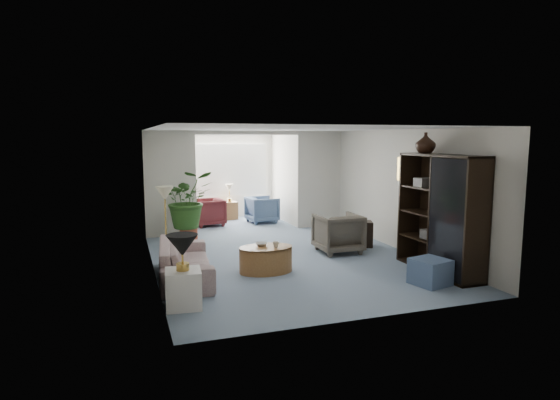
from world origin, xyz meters
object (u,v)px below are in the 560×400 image
object	(u,v)px
coffee_table	(266,259)
coffee_bowl	(261,244)
sofa	(185,260)
ottoman	(430,272)
framed_picture	(407,170)
wingback_chair	(338,233)
entertainment_cabinet	(440,214)
plant_pot	(189,235)
sunroom_chair_blue	(262,210)
end_table	(183,289)
floor_lamp	(165,193)
table_lamp	(182,245)
cabinet_urn	(426,143)
sunroom_chair_maroon	(208,212)
coffee_cup	(276,245)
sunroom_table	(230,211)
side_table_dark	(361,234)

from	to	relation	value
coffee_table	coffee_bowl	bearing A→B (deg)	116.57
sofa	ottoman	world-z (taller)	sofa
framed_picture	wingback_chair	size ratio (longest dim) A/B	0.57
coffee_table	entertainment_cabinet	size ratio (longest dim) A/B	0.46
plant_pot	sunroom_chair_blue	world-z (taller)	sunroom_chair_blue
end_table	floor_lamp	xyz separation A→B (m)	(0.04, 3.02, 0.99)
table_lamp	sofa	bearing A→B (deg)	81.57
floor_lamp	ottoman	world-z (taller)	floor_lamp
end_table	table_lamp	xyz separation A→B (m)	(0.00, 0.00, 0.61)
cabinet_urn	plant_pot	world-z (taller)	cabinet_urn
coffee_table	sunroom_chair_blue	bearing A→B (deg)	74.19
coffee_bowl	entertainment_cabinet	world-z (taller)	entertainment_cabinet
end_table	sunroom_chair_blue	xyz separation A→B (m)	(2.89, 5.89, 0.09)
ottoman	sunroom_chair_blue	size ratio (longest dim) A/B	0.66
ottoman	coffee_table	bearing A→B (deg)	146.41
floor_lamp	coffee_table	size ratio (longest dim) A/B	0.38
sofa	sunroom_chair_maroon	xyz separation A→B (m)	(1.19, 4.54, 0.06)
coffee_bowl	sunroom_chair_blue	xyz separation A→B (m)	(1.36, 4.52, -0.12)
cabinet_urn	floor_lamp	bearing A→B (deg)	153.65
coffee_cup	sunroom_chair_blue	distance (m)	4.86
sunroom_table	framed_picture	bearing A→B (deg)	-62.67
cabinet_urn	ottoman	world-z (taller)	cabinet_urn
coffee_bowl	sunroom_table	xyz separation A→B (m)	(0.61, 5.27, -0.22)
end_table	coffee_cup	xyz separation A→B (m)	(1.74, 1.18, 0.24)
ottoman	sunroom_chair_maroon	world-z (taller)	sunroom_chair_maroon
entertainment_cabinet	sunroom_chair_maroon	bearing A→B (deg)	118.87
entertainment_cabinet	sunroom_chair_maroon	size ratio (longest dim) A/B	2.59
wingback_chair	cabinet_urn	xyz separation A→B (m)	(1.06, -1.33, 1.84)
table_lamp	sunroom_table	bearing A→B (deg)	72.10
framed_picture	wingback_chair	bearing A→B (deg)	160.87
wingback_chair	sunroom_chair_blue	distance (m)	3.77
coffee_bowl	sunroom_chair_maroon	world-z (taller)	sunroom_chair_maroon
cabinet_urn	sunroom_chair_maroon	xyz separation A→B (m)	(-3.07, 5.07, -1.88)
end_table	sunroom_chair_blue	size ratio (longest dim) A/B	0.67
coffee_bowl	coffee_cup	distance (m)	0.28
coffee_cup	side_table_dark	bearing A→B (deg)	28.48
end_table	entertainment_cabinet	world-z (taller)	entertainment_cabinet
sunroom_chair_maroon	coffee_cup	bearing A→B (deg)	-1.97
end_table	ottoman	distance (m)	3.89
entertainment_cabinet	cabinet_urn	distance (m)	1.31
sofa	sunroom_chair_maroon	bearing A→B (deg)	-9.65
table_lamp	sunroom_table	world-z (taller)	table_lamp
sofa	ottoman	distance (m)	4.01
coffee_cup	side_table_dark	xyz separation A→B (m)	(2.36, 1.28, -0.23)
end_table	coffee_bowl	bearing A→B (deg)	41.83
coffee_bowl	sunroom_table	world-z (taller)	sunroom_table
table_lamp	sunroom_chair_maroon	world-z (taller)	table_lamp
side_table_dark	plant_pot	distance (m)	3.84
table_lamp	floor_lamp	distance (m)	3.04
floor_lamp	framed_picture	bearing A→B (deg)	-15.69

